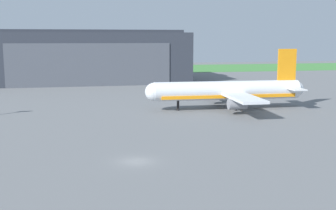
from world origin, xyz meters
TOP-DOWN VIEW (x-y plane):
  - ground_plane at (0.00, 0.00)m, footprint 440.00×440.00m
  - grass_field_strip at (0.00, 166.57)m, footprint 440.00×56.00m
  - maintenance_hangar at (-4.45, 107.97)m, footprint 71.82×37.63m
  - airliner_far_right at (25.39, 36.69)m, footprint 37.44×32.20m

SIDE VIEW (x-z plane):
  - ground_plane at x=0.00m, z-range 0.00..0.00m
  - grass_field_strip at x=0.00m, z-range 0.00..0.08m
  - airliner_far_right at x=25.39m, z-range -2.67..10.99m
  - maintenance_hangar at x=-4.45m, z-range -0.46..18.86m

